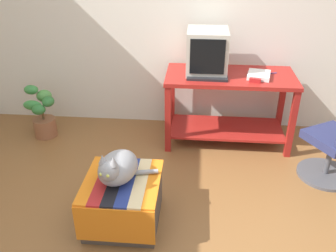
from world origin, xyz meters
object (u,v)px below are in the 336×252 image
at_px(tv_monitor, 207,52).
at_px(cat, 117,168).
at_px(keyboard, 207,78).
at_px(stapler, 255,80).
at_px(ottoman_with_blanket, 123,201).
at_px(book, 259,75).
at_px(desk, 229,97).
at_px(potted_plant, 43,115).

height_order(tv_monitor, cat, tv_monitor).
relative_size(keyboard, cat, 0.85).
bearing_deg(stapler, cat, 148.73).
bearing_deg(ottoman_with_blanket, cat, -166.26).
relative_size(tv_monitor, ottoman_with_blanket, 0.71).
bearing_deg(keyboard, book, 12.01).
xyz_separation_m(keyboard, stapler, (0.46, -0.05, 0.01)).
bearing_deg(desk, keyboard, -149.37).
height_order(tv_monitor, keyboard, tv_monitor).
xyz_separation_m(ottoman_with_blanket, potted_plant, (-1.16, 1.29, 0.06)).
xyz_separation_m(book, ottoman_with_blanket, (-1.15, -1.31, -0.59)).
bearing_deg(potted_plant, stapler, -3.06).
bearing_deg(cat, desk, 70.31).
relative_size(ottoman_with_blanket, stapler, 5.69).
xyz_separation_m(desk, potted_plant, (-2.03, -0.07, -0.26)).
xyz_separation_m(tv_monitor, keyboard, (0.01, -0.20, -0.20)).
height_order(book, potted_plant, book).
xyz_separation_m(desk, keyboard, (-0.24, -0.14, 0.26)).
relative_size(tv_monitor, stapler, 4.02).
distance_m(book, stapler, 0.16).
bearing_deg(stapler, ottoman_with_blanket, 149.23).
xyz_separation_m(tv_monitor, potted_plant, (-1.78, -0.13, -0.72)).
height_order(desk, stapler, stapler).
distance_m(keyboard, cat, 1.42).
height_order(book, ottoman_with_blanket, book).
bearing_deg(keyboard, potted_plant, 179.25).
height_order(keyboard, potted_plant, keyboard).
bearing_deg(cat, stapler, 59.95).
height_order(keyboard, ottoman_with_blanket, keyboard).
xyz_separation_m(desk, cat, (-0.90, -1.37, -0.01)).
xyz_separation_m(tv_monitor, cat, (-0.65, -1.43, -0.47)).
bearing_deg(tv_monitor, ottoman_with_blanket, -113.88).
bearing_deg(cat, ottoman_with_blanket, 27.37).
bearing_deg(cat, tv_monitor, 79.14).
relative_size(desk, tv_monitor, 2.98).
relative_size(desk, book, 5.18).
xyz_separation_m(book, stapler, (-0.05, -0.15, -0.00)).
bearing_deg(cat, potted_plant, 144.86).
bearing_deg(stapler, keyboard, 95.98).
bearing_deg(tv_monitor, stapler, -28.44).
bearing_deg(keyboard, cat, -116.85).
relative_size(tv_monitor, cat, 0.94).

